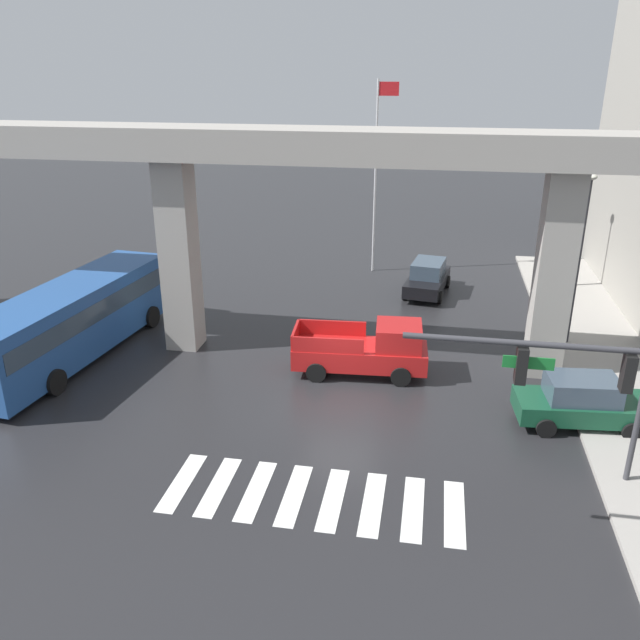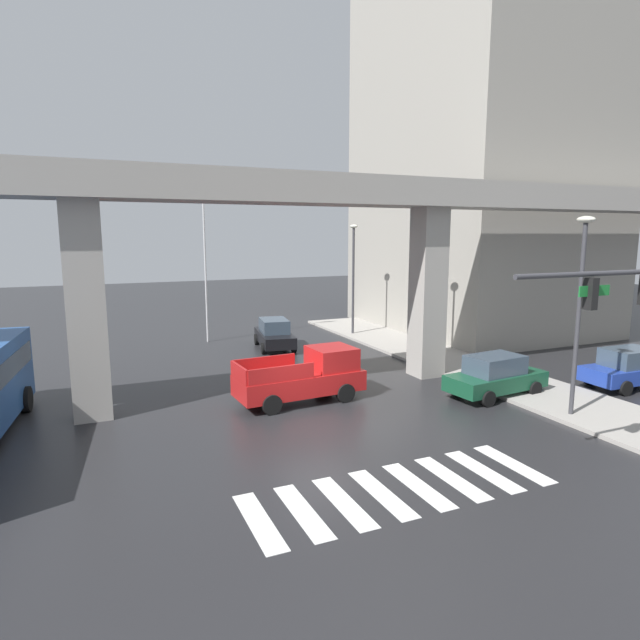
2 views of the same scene
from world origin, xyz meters
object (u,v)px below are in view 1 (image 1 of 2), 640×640
object	(u,v)px
sedan_black	(428,278)
sedan_dark_green	(582,402)
street_lamp_far_north	(553,204)
city_bus	(73,317)
street_lamp_mid_block	(582,241)
traffic_signal_mast	(617,401)
pickup_truck	(368,350)
flagpole	(377,165)

from	to	relation	value
sedan_black	sedan_dark_green	xyz separation A→B (m)	(5.33, -12.47, 0.00)
street_lamp_far_north	city_bus	bearing A→B (deg)	-148.58
street_lamp_far_north	sedan_dark_green	bearing A→B (deg)	-92.82
street_lamp_mid_block	street_lamp_far_north	distance (m)	7.40
city_bus	sedan_black	world-z (taller)	city_bus
city_bus	sedan_black	size ratio (longest dim) A/B	2.44
traffic_signal_mast	sedan_black	bearing A→B (deg)	102.70
city_bus	sedan_dark_green	distance (m)	19.34
pickup_truck	street_lamp_mid_block	xyz separation A→B (m)	(8.06, 4.20, 3.57)
city_bus	street_lamp_far_north	distance (m)	23.50
sedan_dark_green	traffic_signal_mast	size ratio (longest dim) A/B	0.68
sedan_dark_green	flagpole	world-z (taller)	flagpole
city_bus	flagpole	xyz separation A→B (m)	(10.77, 13.92, 4.30)
city_bus	flagpole	size ratio (longest dim) A/B	1.05
sedan_black	street_lamp_far_north	world-z (taller)	street_lamp_far_north
sedan_black	sedan_dark_green	bearing A→B (deg)	-66.85
sedan_dark_green	sedan_black	bearing A→B (deg)	113.15
street_lamp_mid_block	street_lamp_far_north	world-z (taller)	same
pickup_truck	sedan_black	world-z (taller)	pickup_truck
street_lamp_far_north	street_lamp_mid_block	bearing A→B (deg)	-90.00
pickup_truck	street_lamp_far_north	xyz separation A→B (m)	(8.06, 11.59, 3.57)
sedan_dark_green	traffic_signal_mast	xyz separation A→B (m)	(-1.02, -6.66, 3.54)
street_lamp_mid_block	pickup_truck	bearing A→B (deg)	-152.50
traffic_signal_mast	street_lamp_mid_block	distance (m)	13.55
sedan_black	street_lamp_far_north	xyz separation A→B (m)	(6.03, 1.70, 3.70)
traffic_signal_mast	flagpole	world-z (taller)	flagpole
flagpole	street_lamp_far_north	bearing A→B (deg)	-10.88
pickup_truck	sedan_black	distance (m)	10.10
street_lamp_mid_block	sedan_black	bearing A→B (deg)	136.63
pickup_truck	traffic_signal_mast	distance (m)	11.71
sedan_black	traffic_signal_mast	xyz separation A→B (m)	(4.31, -19.13, 3.54)
sedan_black	flagpole	bearing A→B (deg)	131.94
street_lamp_mid_block	street_lamp_far_north	size ratio (longest dim) A/B	1.00
traffic_signal_mast	street_lamp_far_north	world-z (taller)	street_lamp_far_north
sedan_black	street_lamp_far_north	bearing A→B (deg)	15.73
street_lamp_mid_block	flagpole	bearing A→B (deg)	134.95
sedan_black	flagpole	size ratio (longest dim) A/B	0.43
street_lamp_far_north	traffic_signal_mast	bearing A→B (deg)	-94.72
street_lamp_far_north	flagpole	xyz separation A→B (m)	(-9.14, 1.76, 1.47)
sedan_dark_green	street_lamp_far_north	bearing A→B (deg)	87.18
pickup_truck	flagpole	world-z (taller)	flagpole
street_lamp_far_north	flagpole	world-z (taller)	flagpole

